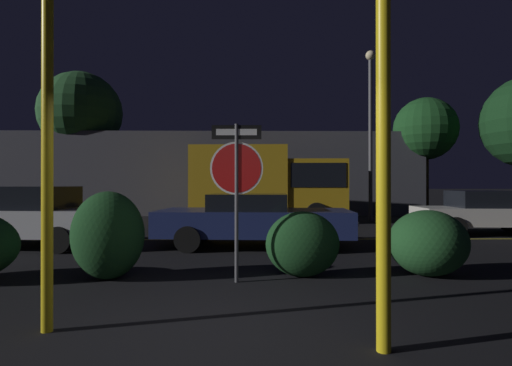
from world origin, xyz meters
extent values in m
plane|color=black|center=(0.00, 0.00, 0.00)|extent=(260.00, 260.00, 0.00)
cube|color=gold|center=(0.00, 7.09, 0.00)|extent=(32.43, 0.12, 0.01)
cylinder|color=#4C4C51|center=(0.18, 2.24, 1.24)|extent=(0.06, 0.06, 2.48)
cylinder|color=white|center=(0.18, 2.24, 1.79)|extent=(0.83, 0.02, 0.83)
cylinder|color=#B71414|center=(0.18, 2.24, 1.79)|extent=(0.77, 0.03, 0.77)
cube|color=black|center=(0.18, 2.24, 2.35)|extent=(0.78, 0.04, 0.22)
cube|color=white|center=(0.18, 2.24, 2.35)|extent=(0.64, 0.04, 0.10)
cylinder|color=yellow|center=(-1.73, 0.18, 1.74)|extent=(0.12, 0.12, 3.48)
cylinder|color=yellow|center=(1.62, -0.37, 1.66)|extent=(0.13, 0.13, 3.33)
ellipsoid|color=#19421E|center=(-1.91, 2.48, 0.71)|extent=(1.16, 0.95, 1.42)
ellipsoid|color=#19421E|center=(1.27, 2.59, 0.54)|extent=(1.23, 0.74, 1.09)
ellipsoid|color=#1E4C23|center=(3.39, 2.64, 0.55)|extent=(1.30, 1.19, 1.10)
cube|color=silver|center=(-5.14, 5.94, 0.62)|extent=(4.57, 2.26, 0.63)
cube|color=black|center=(-5.01, 5.93, 1.21)|extent=(1.90, 1.78, 0.55)
cylinder|color=black|center=(-6.44, 6.97, 0.30)|extent=(0.61, 0.25, 0.60)
cylinder|color=black|center=(-3.85, 4.92, 0.30)|extent=(0.61, 0.25, 0.60)
cylinder|color=black|center=(-3.70, 6.74, 0.30)|extent=(0.61, 0.25, 0.60)
cube|color=navy|center=(0.50, 5.80, 0.60)|extent=(4.78, 2.25, 0.61)
cube|color=black|center=(0.36, 5.81, 1.11)|extent=(1.97, 1.79, 0.40)
cylinder|color=black|center=(2.00, 6.63, 0.30)|extent=(0.61, 0.24, 0.60)
cylinder|color=black|center=(1.88, 4.77, 0.30)|extent=(0.61, 0.24, 0.60)
cylinder|color=black|center=(-0.88, 6.82, 0.30)|extent=(0.61, 0.24, 0.60)
cylinder|color=black|center=(-1.00, 4.96, 0.30)|extent=(0.61, 0.24, 0.60)
sphere|color=#F4EFCC|center=(2.89, 6.24, 0.63)|extent=(0.14, 0.14, 0.14)
sphere|color=#F4EFCC|center=(2.81, 5.04, 0.63)|extent=(0.14, 0.14, 0.14)
cube|color=silver|center=(7.60, 8.13, 0.57)|extent=(4.06, 1.97, 0.53)
cube|color=black|center=(7.48, 8.13, 1.09)|extent=(1.67, 1.58, 0.51)
cylinder|color=black|center=(8.87, 8.88, 0.30)|extent=(0.61, 0.24, 0.60)
cylinder|color=black|center=(6.42, 9.03, 0.30)|extent=(0.61, 0.24, 0.60)
cylinder|color=black|center=(6.32, 7.37, 0.30)|extent=(0.61, 0.24, 0.60)
cube|color=gold|center=(3.07, 12.31, 1.46)|extent=(2.45, 2.37, 2.13)
cube|color=black|center=(3.07, 12.31, 1.89)|extent=(2.22, 2.41, 0.94)
cube|color=gold|center=(-0.02, 12.45, 1.74)|extent=(3.94, 2.59, 2.68)
cylinder|color=black|center=(3.06, 13.47, 0.42)|extent=(0.85, 0.32, 0.84)
cylinder|color=black|center=(2.95, 11.15, 0.42)|extent=(0.85, 0.32, 0.84)
cylinder|color=black|center=(-0.64, 13.64, 0.42)|extent=(0.85, 0.32, 0.84)
cylinder|color=black|center=(-0.75, 11.32, 0.42)|extent=(0.85, 0.32, 0.84)
cylinder|color=#4C4C51|center=(5.44, 12.57, 3.37)|extent=(0.16, 0.16, 6.74)
sphere|color=#F9E5B2|center=(5.44, 12.57, 6.94)|extent=(0.40, 0.40, 0.40)
cylinder|color=#422D1E|center=(9.19, 15.79, 1.60)|extent=(0.32, 0.32, 3.20)
sphere|color=#19471E|center=(9.19, 15.79, 4.32)|extent=(3.11, 3.11, 3.11)
cylinder|color=#422D1E|center=(-8.41, 16.85, 1.88)|extent=(0.32, 0.32, 3.77)
sphere|color=#235128|center=(-8.41, 16.85, 5.28)|extent=(4.19, 4.19, 4.19)
cube|color=#4C4C56|center=(-1.99, 17.73, 2.06)|extent=(21.96, 4.92, 4.13)
camera|label=1|loc=(0.39, -4.02, 1.53)|focal=28.00mm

